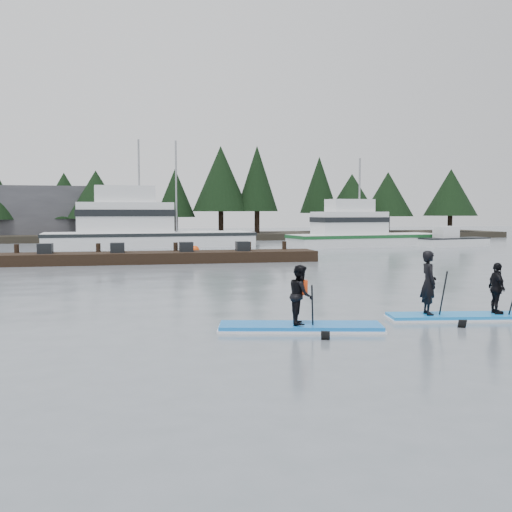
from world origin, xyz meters
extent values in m
plane|color=slate|center=(0.00, 0.00, 0.00)|extent=(160.00, 160.00, 0.00)
cube|color=#2D281E|center=(0.00, 42.00, 0.30)|extent=(70.00, 8.00, 0.60)
cube|color=#4C4C51|center=(-14.00, 44.00, 2.50)|extent=(18.00, 6.00, 5.00)
cube|color=white|center=(-2.02, 30.49, 0.10)|extent=(15.47, 4.83, 2.04)
cube|color=white|center=(-3.86, 30.42, 2.23)|extent=(7.01, 3.32, 2.21)
cylinder|color=gray|center=(-2.79, 30.46, 4.56)|extent=(0.14, 0.14, 6.87)
cube|color=white|center=(14.15, 27.46, 0.09)|extent=(12.29, 4.72, 1.71)
cube|color=white|center=(12.72, 27.30, 1.80)|extent=(5.63, 3.04, 1.71)
cylinder|color=gray|center=(13.55, 27.39, 3.83)|extent=(0.14, 0.14, 5.77)
cube|color=white|center=(20.80, 25.80, 0.33)|extent=(5.83, 2.61, 0.66)
cube|color=black|center=(-2.55, 16.80, 0.28)|extent=(16.80, 2.96, 0.56)
sphere|color=#E7450B|center=(0.37, 23.60, 0.00)|extent=(0.59, 0.59, 0.59)
sphere|color=#E7450B|center=(13.19, 26.21, 0.00)|extent=(0.58, 0.58, 0.58)
cube|color=blue|center=(-0.79, -1.14, 0.07)|extent=(3.68, 1.76, 0.13)
imported|color=black|center=(-0.79, -1.14, 0.79)|extent=(0.65, 0.75, 1.32)
cube|color=#FF4515|center=(-0.79, -1.14, 0.95)|extent=(0.34, 0.27, 0.32)
cylinder|color=black|center=(-0.61, -1.42, 0.33)|extent=(0.38, 0.84, 1.51)
cube|color=#1780DA|center=(3.41, -0.87, 0.06)|extent=(3.57, 1.47, 0.12)
imported|color=black|center=(2.62, -0.71, 0.90)|extent=(0.47, 0.63, 1.56)
cylinder|color=black|center=(2.82, -0.98, 0.45)|extent=(0.34, 0.90, 1.60)
imported|color=black|center=(4.29, -1.04, 0.75)|extent=(0.44, 0.78, 1.26)
cylinder|color=black|center=(4.49, -1.31, 0.29)|extent=(0.32, 0.85, 1.49)
camera|label=1|loc=(-4.80, -12.98, 2.60)|focal=40.00mm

